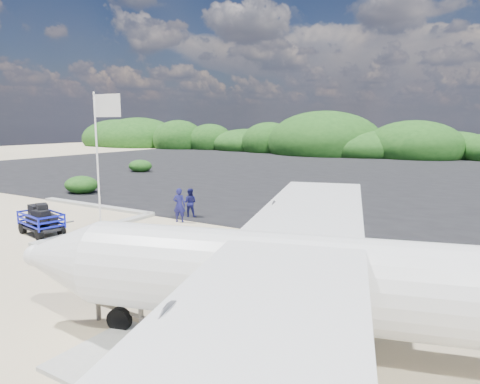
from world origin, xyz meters
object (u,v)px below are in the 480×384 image
object	(u,v)px
flagpole	(102,253)
crew_b	(190,203)
crew_a	(179,205)
signboard	(273,285)
baggage_cart	(42,235)

from	to	relation	value
flagpole	crew_b	world-z (taller)	flagpole
flagpole	crew_a	size ratio (longest dim) A/B	3.51
crew_a	crew_b	world-z (taller)	crew_a
flagpole	signboard	bearing A→B (deg)	3.91
flagpole	crew_b	size ratio (longest dim) A/B	3.96
baggage_cart	crew_b	world-z (taller)	crew_b
crew_b	baggage_cart	bearing A→B (deg)	38.99
baggage_cart	flagpole	bearing A→B (deg)	5.27
flagpole	signboard	world-z (taller)	flagpole
baggage_cart	crew_a	xyz separation A→B (m)	(3.64, 5.25, 0.87)
flagpole	signboard	distance (m)	7.19
flagpole	crew_b	xyz separation A→B (m)	(-1.10, 6.92, 0.77)
flagpole	crew_a	bearing A→B (deg)	98.07
baggage_cart	signboard	distance (m)	11.62
signboard	baggage_cart	bearing A→B (deg)	-163.22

